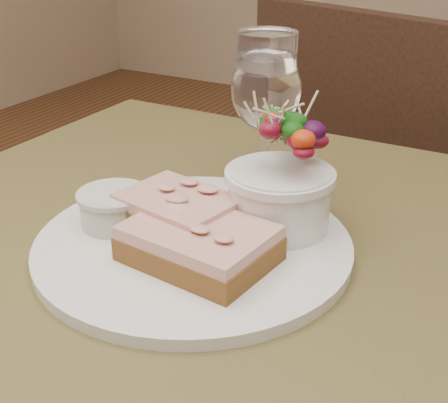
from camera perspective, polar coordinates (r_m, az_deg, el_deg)
The scene contains 9 objects.
cafe_table at distance 0.65m, azimuth -0.95°, elevation -13.33°, with size 0.80×0.80×0.75m.
chair_far at distance 1.43m, azimuth 14.00°, elevation -7.45°, with size 0.53×0.53×0.90m.
dinner_plate at distance 0.61m, azimuth -2.83°, elevation -3.98°, with size 0.31×0.31×0.01m, color white.
sandwich_front at distance 0.57m, azimuth -2.28°, elevation -3.84°, with size 0.14×0.11×0.03m.
sandwich_back at distance 0.61m, azimuth -4.18°, elevation -0.85°, with size 0.12×0.10×0.03m.
ramekin at distance 0.64m, azimuth -10.05°, elevation -0.46°, with size 0.07×0.07×0.04m.
salad_bowl at distance 0.61m, azimuth 5.16°, elevation 2.68°, with size 0.10×0.10×0.13m.
garnish at distance 0.70m, azimuth -4.25°, elevation 1.13°, with size 0.05×0.04×0.02m.
wine_glass at distance 0.68m, azimuth 3.83°, elevation 9.78°, with size 0.08×0.08×0.18m.
Camera 1 is at (0.26, -0.44, 1.06)m, focal length 50.00 mm.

